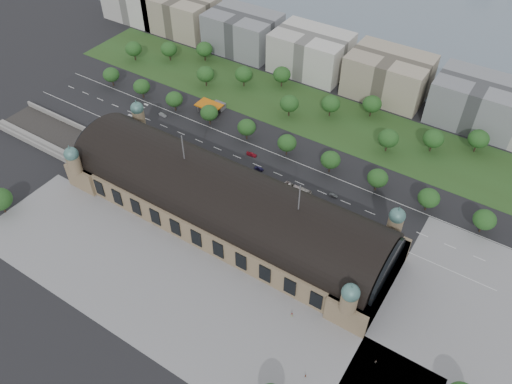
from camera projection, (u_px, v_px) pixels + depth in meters
The scene contains 54 objects.
ground at pixel (226, 219), 219.62m from camera, with size 900.00×900.00×0.00m, color black.
station at pixel (225, 202), 212.52m from camera, with size 150.00×48.40×44.30m.
track_cutting at pixel (52, 138), 260.93m from camera, with size 70.00×24.00×3.10m.
plaza_south at pixel (180, 300), 188.94m from camera, with size 190.00×48.00×0.12m, color gray.
plaza_east at pixel (459, 332), 179.23m from camera, with size 56.00×100.00×0.12m, color gray.
road_slab at pixel (237, 157), 250.57m from camera, with size 260.00×26.00×0.10m, color black.
grass_belt at pixel (299, 108), 282.05m from camera, with size 300.00×45.00×0.10m, color #2D4A1D.
petrol_station at pixel (214, 106), 278.42m from camera, with size 14.00×13.00×5.05m.
office_0 at pixel (139, 1), 358.87m from camera, with size 45.00×32.00×24.00m, color silver.
office_1 at pixel (183, 14), 343.18m from camera, with size 45.00×32.00×24.00m, color tan.
office_2 at pixel (243, 32), 323.58m from camera, with size 45.00×32.00×24.00m, color gray.
office_3 at pixel (311, 52), 303.97m from camera, with size 45.00×32.00×24.00m, color silver.
office_4 at pixel (388, 76), 284.36m from camera, with size 45.00×32.00×24.00m, color tan.
office_5 at pixel (477, 102), 264.76m from camera, with size 45.00×32.00×24.00m, color gray.
tree_row_0 at pixel (111, 75), 293.78m from camera, with size 9.60×9.60×11.52m.
tree_row_1 at pixel (142, 87), 284.37m from camera, with size 9.60×9.60×11.52m.
tree_row_2 at pixel (174, 99), 274.95m from camera, with size 9.60×9.60×11.52m.
tree_row_3 at pixel (209, 113), 265.54m from camera, with size 9.60×9.60×11.52m.
tree_row_4 at pixel (247, 127), 256.13m from camera, with size 9.60×9.60×11.52m.
tree_row_5 at pixel (287, 143), 246.72m from camera, with size 9.60×9.60×11.52m.
tree_row_6 at pixel (330, 160), 237.31m from camera, with size 9.60×9.60×11.52m.
tree_row_7 at pixel (378, 178), 227.90m from camera, with size 9.60×9.60×11.52m.
tree_row_8 at pixel (429, 198), 218.49m from camera, with size 9.60×9.60×11.52m.
tree_row_9 at pixel (485, 220), 209.07m from camera, with size 9.60×9.60×11.52m.
tree_belt_0 at pixel (133, 49), 315.51m from camera, with size 10.40×10.40×12.48m.
tree_belt_1 at pixel (169, 49), 315.36m from camera, with size 10.40×10.40×12.48m.
tree_belt_2 at pixel (204, 49), 315.20m from camera, with size 10.40×10.40×12.48m.
tree_belt_3 at pixel (205, 74), 293.16m from camera, with size 10.40×10.40×12.48m.
tree_belt_4 at pixel (244, 74), 293.01m from camera, with size 10.40×10.40×12.48m.
tree_belt_5 at pixel (282, 74), 292.85m from camera, with size 10.40×10.40×12.48m.
tree_belt_6 at pixel (289, 104), 270.81m from camera, with size 10.40×10.40×12.48m.
tree_belt_7 at pixel (331, 104), 270.65m from camera, with size 10.40×10.40×12.48m.
tree_belt_8 at pixel (372, 104), 270.50m from camera, with size 10.40×10.40×12.48m.
tree_belt_9 at pixel (388, 138), 248.45m from camera, with size 10.40×10.40×12.48m.
tree_belt_10 at pixel (433, 139), 248.30m from camera, with size 10.40×10.40×12.48m.
tree_belt_11 at pixel (479, 139), 248.15m from camera, with size 10.40×10.40×12.48m.
traffic_car_1 at pixel (163, 115), 275.63m from camera, with size 1.68×4.82×1.59m, color gray.
traffic_car_3 at pixel (252, 154), 250.73m from camera, with size 2.18×5.36×1.56m, color maroon.
traffic_car_4 at pixel (259, 168), 242.94m from camera, with size 1.93×4.79×1.63m, color #201B4D.
traffic_car_5 at pixel (333, 196), 229.32m from camera, with size 1.42×4.07×1.34m, color #55585C.
traffic_car_6 at pixel (398, 239), 210.27m from camera, with size 2.13×4.61×1.28m, color silver.
parked_car_0 at pixel (149, 138), 260.36m from camera, with size 1.75×5.02×1.65m, color black.
parked_car_1 at pixel (170, 154), 251.10m from camera, with size 2.61×5.67×1.57m, color maroon.
parked_car_2 at pixel (147, 137), 261.23m from camera, with size 1.95×4.80×1.39m, color #181D44.
parked_car_3 at pixel (177, 154), 251.13m from camera, with size 1.54×3.83×1.31m, color #56575E.
parked_car_4 at pixel (195, 158), 248.64m from camera, with size 1.35×3.87×1.27m, color silver.
parked_car_5 at pixel (214, 173), 240.33m from camera, with size 2.67×5.79×1.61m, color #95979D.
parked_car_6 at pixel (192, 158), 248.65m from camera, with size 1.98×4.87×1.41m, color black.
bus_west at pixel (266, 183), 234.47m from camera, with size 2.49×10.64×2.96m, color #C21F3B.
bus_mid at pixel (294, 188), 231.60m from camera, with size 2.52×10.76×3.00m, color silver.
bus_east at pixel (300, 191), 230.41m from camera, with size 2.65×11.31×3.15m, color silver.
pedestrian_0 at pixel (292, 315), 183.22m from camera, with size 0.94×0.54×1.93m, color gray.
pedestrian_1 at pixel (305, 376), 166.42m from camera, with size 0.56×0.37×1.54m, color gray.
pedestrian_2 at pixel (376, 361), 169.97m from camera, with size 0.96×0.55×1.97m, color gray.
Camera 1 is at (92.95, -119.43, 160.15)m, focal length 35.00 mm.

